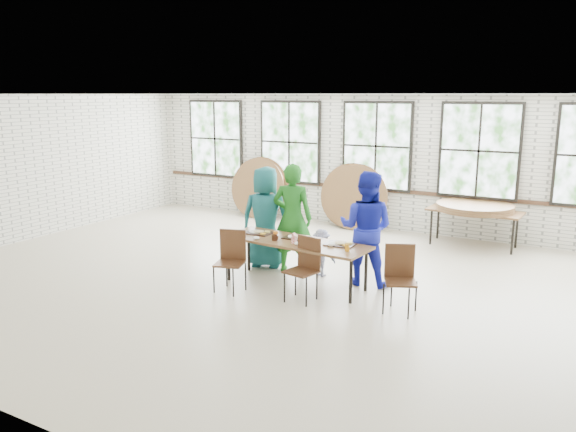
% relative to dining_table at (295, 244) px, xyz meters
% --- Properties ---
extents(room, '(12.00, 12.00, 12.00)m').
position_rel_dining_table_xyz_m(room, '(-0.30, 4.34, 1.14)').
color(room, '#BFB297').
rests_on(room, ground).
extents(dining_table, '(2.46, 1.01, 0.74)m').
position_rel_dining_table_xyz_m(dining_table, '(0.00, 0.00, 0.00)').
color(dining_table, brown).
rests_on(dining_table, ground).
extents(chair_near_left, '(0.52, 0.51, 0.95)m').
position_rel_dining_table_xyz_m(chair_near_left, '(-0.78, -0.65, -0.13)').
color(chair_near_left, '#482A18').
rests_on(chair_near_left, ground).
extents(chair_near_right, '(0.49, 0.48, 0.95)m').
position_rel_dining_table_xyz_m(chair_near_right, '(0.42, -0.48, -0.13)').
color(chair_near_right, '#482A18').
rests_on(chair_near_right, ground).
extents(chair_spare, '(0.55, 0.54, 0.95)m').
position_rel_dining_table_xyz_m(chair_spare, '(1.78, -0.21, -0.13)').
color(chair_spare, '#482A18').
rests_on(chair_spare, ground).
extents(adult_teal, '(1.00, 0.78, 1.79)m').
position_rel_dining_table_xyz_m(adult_teal, '(-0.95, 0.65, 0.20)').
color(adult_teal, '#1A6365').
rests_on(adult_teal, ground).
extents(adult_green, '(0.77, 0.61, 1.87)m').
position_rel_dining_table_xyz_m(adult_green, '(-0.41, 0.65, 0.25)').
color(adult_green, '#1C661B').
rests_on(adult_green, ground).
extents(toddler, '(0.55, 0.35, 0.80)m').
position_rel_dining_table_xyz_m(toddler, '(0.14, 0.65, -0.29)').
color(toddler, '#161746').
rests_on(toddler, ground).
extents(adult_blue, '(0.95, 0.77, 1.83)m').
position_rel_dining_table_xyz_m(adult_blue, '(0.93, 0.65, 0.23)').
color(adult_blue, '#1821AE').
rests_on(adult_blue, ground).
extents(storage_table, '(1.85, 0.87, 0.74)m').
position_rel_dining_table_xyz_m(storage_table, '(1.99, 3.84, -0.00)').
color(storage_table, brown).
rests_on(storage_table, ground).
extents(tabletop_clutter, '(1.96, 0.62, 0.11)m').
position_rel_dining_table_xyz_m(tabletop_clutter, '(0.10, -0.01, 0.08)').
color(tabletop_clutter, black).
rests_on(tabletop_clutter, dining_table).
extents(round_tops_stacked, '(1.50, 1.50, 0.13)m').
position_rel_dining_table_xyz_m(round_tops_stacked, '(1.99, 3.84, 0.12)').
color(round_tops_stacked, brown).
rests_on(round_tops_stacked, storage_table).
extents(round_tops_leaning, '(4.11, 0.46, 1.49)m').
position_rel_dining_table_xyz_m(round_tops_leaning, '(-1.98, 4.09, 0.05)').
color(round_tops_leaning, brown).
rests_on(round_tops_leaning, ground).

